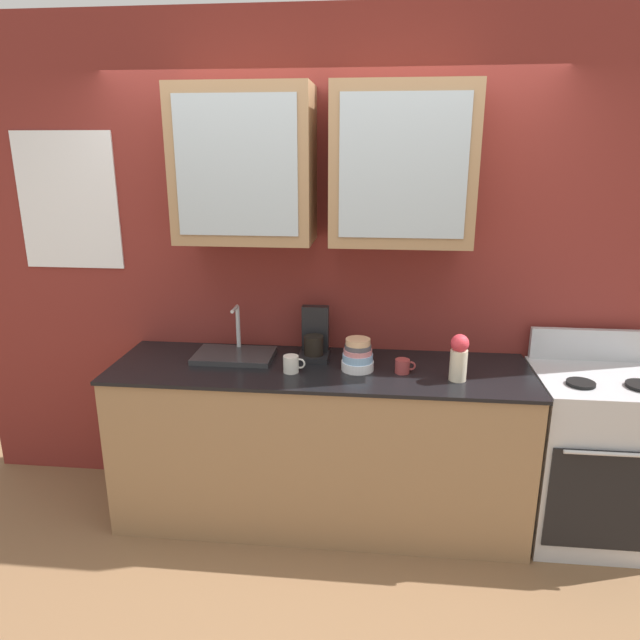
{
  "coord_description": "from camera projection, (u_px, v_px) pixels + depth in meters",
  "views": [
    {
      "loc": [
        0.31,
        -2.94,
        2.09
      ],
      "look_at": [
        0.0,
        0.0,
        1.21
      ],
      "focal_mm": 32.27,
      "sensor_mm": 36.0,
      "label": 1
    }
  ],
  "objects": [
    {
      "name": "coffee_maker",
      "position": [
        315.0,
        339.0,
        3.29
      ],
      "size": [
        0.17,
        0.2,
        0.29
      ],
      "color": "black",
      "rests_on": "counter"
    },
    {
      "name": "counter",
      "position": [
        319.0,
        443.0,
        3.29
      ],
      "size": [
        2.3,
        0.67,
        0.93
      ],
      "color": "#93704C",
      "rests_on": "ground_plane"
    },
    {
      "name": "cup_near_sink",
      "position": [
        291.0,
        364.0,
        3.08
      ],
      "size": [
        0.12,
        0.08,
        0.09
      ],
      "color": "silver",
      "rests_on": "counter"
    },
    {
      "name": "vase",
      "position": [
        459.0,
        357.0,
        2.95
      ],
      "size": [
        0.09,
        0.09,
        0.25
      ],
      "color": "beige",
      "rests_on": "counter"
    },
    {
      "name": "ground_plane",
      "position": [
        319.0,
        513.0,
        3.43
      ],
      "size": [
        10.0,
        10.0,
        0.0
      ],
      "primitive_type": "plane",
      "color": "brown"
    },
    {
      "name": "stove_range",
      "position": [
        591.0,
        456.0,
        3.14
      ],
      "size": [
        0.66,
        0.64,
        1.11
      ],
      "color": "silver",
      "rests_on": "ground_plane"
    },
    {
      "name": "back_wall_unit",
      "position": [
        324.0,
        244.0,
        3.28
      ],
      "size": [
        4.45,
        0.49,
        2.81
      ],
      "color": "maroon",
      "rests_on": "ground_plane"
    },
    {
      "name": "bowl_stack",
      "position": [
        358.0,
        356.0,
        3.1
      ],
      "size": [
        0.18,
        0.18,
        0.18
      ],
      "color": "white",
      "rests_on": "counter"
    },
    {
      "name": "sink_faucet",
      "position": [
        234.0,
        354.0,
        3.29
      ],
      "size": [
        0.45,
        0.29,
        0.29
      ],
      "color": "#2D2D30",
      "rests_on": "counter"
    },
    {
      "name": "cup_near_bowls",
      "position": [
        403.0,
        366.0,
        3.07
      ],
      "size": [
        0.11,
        0.08,
        0.08
      ],
      "color": "#993838",
      "rests_on": "counter"
    }
  ]
}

